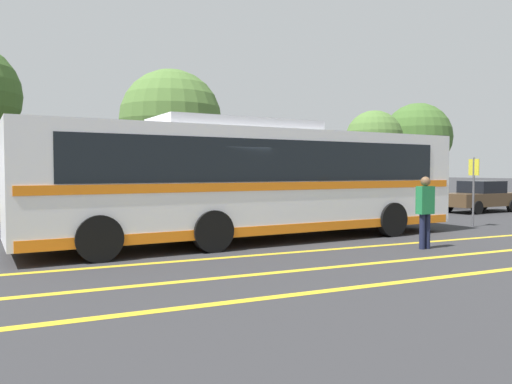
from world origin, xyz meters
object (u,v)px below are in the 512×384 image
parked_car_3 (364,199)px  tree_1 (171,121)px  transit_bus (256,178)px  parked_car_4 (480,197)px  bus_stop_sign (474,183)px  tree_3 (417,137)px  pedestrian_1 (425,208)px  parked_car_2 (226,203)px  tree_0 (374,139)px  parked_car_1 (38,210)px

parked_car_3 → tree_1: 9.40m
transit_bus → parked_car_4: (13.53, 4.30, -0.99)m
transit_bus → tree_1: tree_1 is taller
bus_stop_sign → tree_3: (7.09, 10.45, 2.40)m
parked_car_4 → tree_3: size_ratio=0.69×
pedestrian_1 → bus_stop_sign: (4.99, 3.00, 0.48)m
parked_car_3 → parked_car_4: (6.58, -0.13, -0.04)m
parked_car_2 → pedestrian_1: size_ratio=2.75×
bus_stop_sign → tree_0: tree_0 is taller
parked_car_3 → tree_3: size_ratio=0.81×
parked_car_1 → pedestrian_1: 11.53m
parked_car_3 → parked_car_4: size_ratio=1.17×
parked_car_2 → tree_3: (14.40, 5.94, 3.16)m
parked_car_2 → bus_stop_sign: 8.62m
parked_car_4 → bus_stop_sign: bearing=125.2°
parked_car_1 → parked_car_2: bearing=87.4°
tree_3 → tree_0: bearing=-167.6°
parked_car_3 → tree_0: 7.38m
transit_bus → tree_1: (0.37, 10.17, 2.51)m
bus_stop_sign → tree_1: tree_1 is taller
pedestrian_1 → tree_0: tree_0 is taller
parked_car_1 → parked_car_4: 18.95m
parked_car_3 → bus_stop_sign: bearing=-163.7°
parked_car_1 → tree_0: (16.85, 4.92, 2.93)m
transit_bus → parked_car_2: 4.61m
parked_car_1 → tree_3: tree_3 is taller
parked_car_1 → parked_car_4: parked_car_4 is taller
parked_car_2 → pedestrian_1: bearing=-161.4°
tree_3 → parked_car_3: bearing=-144.4°
parked_car_1 → bus_stop_sign: bus_stop_sign is taller
bus_stop_sign → transit_bus: bearing=-95.3°
transit_bus → parked_car_3: (6.95, 4.42, -0.96)m
transit_bus → tree_1: 10.48m
tree_1 → tree_3: 14.88m
parked_car_2 → parked_car_4: 12.68m
tree_0 → parked_car_4: bearing=-68.2°
transit_bus → tree_0: (11.44, 9.53, 1.92)m
parked_car_1 → parked_car_3: parked_car_3 is taller
bus_stop_sign → tree_3: size_ratio=0.40×
pedestrian_1 → tree_3: size_ratio=0.30×
parked_car_3 → tree_0: size_ratio=0.92×
tree_0 → parked_car_3: bearing=-131.3°
pedestrian_1 → bus_stop_sign: bus_stop_sign is taller
transit_bus → parked_car_1: transit_bus is taller
bus_stop_sign → tree_3: bearing=141.1°
bus_stop_sign → parked_car_1: bearing=-113.8°
tree_3 → tree_1: bearing=-179.2°
tree_0 → tree_1: size_ratio=0.79×
bus_stop_sign → tree_3: tree_3 is taller
bus_stop_sign → tree_1: (-7.79, 10.25, 2.72)m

